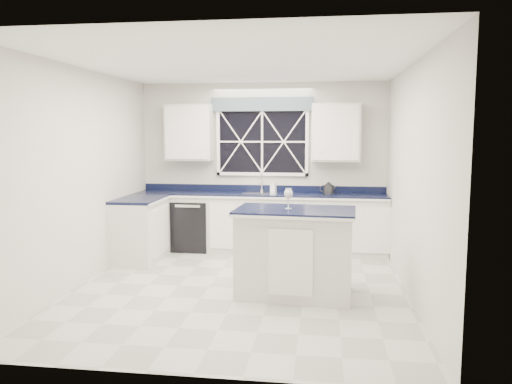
# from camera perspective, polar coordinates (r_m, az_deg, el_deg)

# --- Properties ---
(ground) EXTENTS (4.50, 4.50, 0.00)m
(ground) POSITION_cam_1_polar(r_m,az_deg,el_deg) (6.23, -1.82, -10.94)
(ground) COLOR #B6B6B1
(ground) RESTS_ON ground
(back_wall) EXTENTS (4.00, 0.10, 2.70)m
(back_wall) POSITION_cam_1_polar(r_m,az_deg,el_deg) (8.18, 0.74, 2.96)
(back_wall) COLOR beige
(back_wall) RESTS_ON ground
(base_cabinets) EXTENTS (3.99, 1.60, 0.90)m
(base_cabinets) POSITION_cam_1_polar(r_m,az_deg,el_deg) (7.89, -2.07, -3.78)
(base_cabinets) COLOR silver
(base_cabinets) RESTS_ON ground
(countertop) EXTENTS (3.98, 0.64, 0.04)m
(countertop) POSITION_cam_1_polar(r_m,az_deg,el_deg) (7.93, 0.47, -0.28)
(countertop) COLOR black
(countertop) RESTS_ON base_cabinets
(dishwasher) EXTENTS (0.60, 0.58, 0.82)m
(dishwasher) POSITION_cam_1_polar(r_m,az_deg,el_deg) (8.21, -7.18, -3.69)
(dishwasher) COLOR black
(dishwasher) RESTS_ON ground
(window) EXTENTS (1.65, 0.09, 1.26)m
(window) POSITION_cam_1_polar(r_m,az_deg,el_deg) (8.12, 0.70, 6.33)
(window) COLOR black
(window) RESTS_ON ground
(upper_cabinets) EXTENTS (3.10, 0.34, 0.90)m
(upper_cabinets) POSITION_cam_1_polar(r_m,az_deg,el_deg) (7.99, 0.60, 6.82)
(upper_cabinets) COLOR silver
(upper_cabinets) RESTS_ON ground
(faucet) EXTENTS (0.05, 0.20, 0.30)m
(faucet) POSITION_cam_1_polar(r_m,az_deg,el_deg) (8.10, 0.65, 1.14)
(faucet) COLOR silver
(faucet) RESTS_ON countertop
(island) EXTENTS (1.42, 0.91, 1.02)m
(island) POSITION_cam_1_polar(r_m,az_deg,el_deg) (5.88, 4.47, -6.84)
(island) COLOR silver
(island) RESTS_ON ground
(rug) EXTENTS (1.29, 0.94, 0.02)m
(rug) POSITION_cam_1_polar(r_m,az_deg,el_deg) (7.40, 4.57, -7.99)
(rug) COLOR #AFAFAA
(rug) RESTS_ON ground
(kettle) EXTENTS (0.27, 0.18, 0.19)m
(kettle) POSITION_cam_1_polar(r_m,az_deg,el_deg) (7.96, 8.28, 0.46)
(kettle) COLOR #2B2B2D
(kettle) RESTS_ON countertop
(wine_glass) EXTENTS (0.10, 0.10, 0.24)m
(wine_glass) POSITION_cam_1_polar(r_m,az_deg,el_deg) (5.78, 3.73, -0.30)
(wine_glass) COLOR silver
(wine_glass) RESTS_ON island
(soap_bottle) EXTENTS (0.10, 0.10, 0.18)m
(soap_bottle) POSITION_cam_1_polar(r_m,az_deg,el_deg) (8.11, 1.99, 0.67)
(soap_bottle) COLOR silver
(soap_bottle) RESTS_ON countertop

